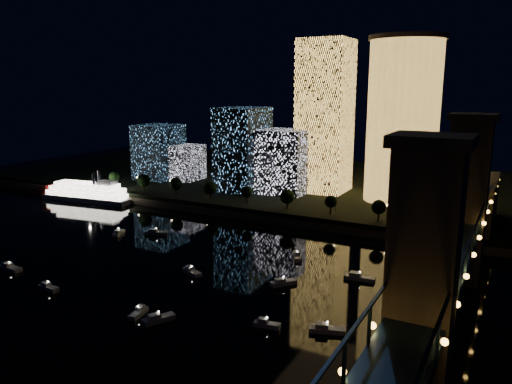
% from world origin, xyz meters
% --- Properties ---
extents(ground, '(520.00, 520.00, 0.00)m').
position_xyz_m(ground, '(0.00, 0.00, 0.00)').
color(ground, black).
rests_on(ground, ground).
extents(far_bank, '(420.00, 160.00, 5.00)m').
position_xyz_m(far_bank, '(0.00, 160.00, 2.50)').
color(far_bank, black).
rests_on(far_bank, ground).
extents(seawall, '(420.00, 6.00, 3.00)m').
position_xyz_m(seawall, '(0.00, 82.00, 1.50)').
color(seawall, '#6B5E4C').
rests_on(seawall, ground).
extents(tower_cylindrical, '(34.00, 34.00, 74.29)m').
position_xyz_m(tower_cylindrical, '(28.66, 128.57, 42.27)').
color(tower_cylindrical, '#F7B84F').
rests_on(tower_cylindrical, far_bank).
extents(tower_rectangular, '(23.51, 23.51, 74.81)m').
position_xyz_m(tower_rectangular, '(-10.42, 132.65, 42.40)').
color(tower_rectangular, '#F7B84F').
rests_on(tower_rectangular, far_bank).
extents(midrise_blocks, '(103.58, 30.64, 41.86)m').
position_xyz_m(midrise_blocks, '(-62.15, 119.27, 21.92)').
color(midrise_blocks, white).
rests_on(midrise_blocks, far_bank).
extents(truss_bridge, '(13.00, 266.00, 50.00)m').
position_xyz_m(truss_bridge, '(65.00, 3.72, 16.25)').
color(truss_bridge, navy).
rests_on(truss_bridge, ground).
extents(riverboat, '(53.91, 17.28, 15.97)m').
position_xyz_m(riverboat, '(-117.88, 73.81, 4.10)').
color(riverboat, silver).
rests_on(riverboat, ground).
extents(motorboats, '(112.75, 67.02, 2.78)m').
position_xyz_m(motorboats, '(-6.45, 13.74, 0.81)').
color(motorboats, silver).
rests_on(motorboats, ground).
extents(esplanade_trees, '(165.90, 6.70, 8.85)m').
position_xyz_m(esplanade_trees, '(-35.04, 88.00, 10.47)').
color(esplanade_trees, black).
rests_on(esplanade_trees, far_bank).
extents(street_lamps, '(132.70, 0.70, 5.65)m').
position_xyz_m(street_lamps, '(-34.00, 94.00, 9.02)').
color(street_lamps, black).
rests_on(street_lamps, far_bank).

